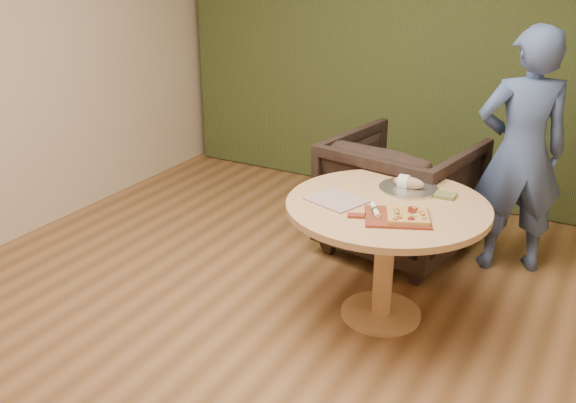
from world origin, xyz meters
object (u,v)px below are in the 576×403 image
(serving_tray, at_px, (408,188))
(person_standing, at_px, (521,153))
(pizza_paddle, at_px, (395,217))
(flatbread_pizza, at_px, (408,215))
(pedestal_table, at_px, (386,225))
(cutlery_roll, at_px, (375,210))
(armchair, at_px, (402,189))
(bread_roll, at_px, (407,182))

(serving_tray, distance_m, person_standing, 0.93)
(pizza_paddle, height_order, flatbread_pizza, flatbread_pizza)
(pedestal_table, relative_size, cutlery_roll, 6.52)
(flatbread_pizza, bearing_deg, armchair, 110.41)
(pizza_paddle, xyz_separation_m, flatbread_pizza, (0.06, 0.01, 0.02))
(flatbread_pizza, height_order, bread_roll, bread_roll)
(pizza_paddle, bearing_deg, serving_tray, 77.10)
(cutlery_roll, relative_size, person_standing, 0.11)
(pedestal_table, xyz_separation_m, cutlery_roll, (-0.00, -0.20, 0.17))
(armchair, bearing_deg, bread_roll, 120.71)
(cutlery_roll, xyz_separation_m, serving_tray, (0.03, 0.46, -0.02))
(pedestal_table, xyz_separation_m, bread_roll, (0.02, 0.26, 0.18))
(flatbread_pizza, distance_m, person_standing, 1.27)
(flatbread_pizza, xyz_separation_m, armchair, (-0.41, 1.10, -0.30))
(pizza_paddle, relative_size, cutlery_roll, 2.63)
(pizza_paddle, distance_m, armchair, 1.19)
(bread_roll, xyz_separation_m, armchair, (-0.25, 0.66, -0.31))
(armchair, distance_m, person_standing, 0.85)
(cutlery_roll, bearing_deg, person_standing, 34.69)
(pedestal_table, bearing_deg, bread_roll, 85.19)
(pedestal_table, bearing_deg, pizza_paddle, -58.49)
(pedestal_table, height_order, pizza_paddle, pizza_paddle)
(pizza_paddle, xyz_separation_m, person_standing, (0.42, 1.23, 0.08))
(pizza_paddle, height_order, cutlery_roll, cutlery_roll)
(pizza_paddle, bearing_deg, cutlery_roll, 161.81)
(pedestal_table, relative_size, flatbread_pizza, 4.06)
(pizza_paddle, bearing_deg, armchair, 83.84)
(serving_tray, relative_size, person_standing, 0.21)
(cutlery_roll, height_order, person_standing, person_standing)
(pedestal_table, xyz_separation_m, person_standing, (0.53, 1.04, 0.23))
(pedestal_table, bearing_deg, serving_tray, 83.28)
(pedestal_table, height_order, armchair, armchair)
(serving_tray, xyz_separation_m, bread_roll, (-0.01, 0.00, 0.04))
(serving_tray, bearing_deg, pizza_paddle, -79.49)
(pedestal_table, distance_m, serving_tray, 0.30)
(pedestal_table, bearing_deg, flatbread_pizza, -44.53)
(flatbread_pizza, bearing_deg, pizza_paddle, -170.20)
(pedestal_table, relative_size, bread_roll, 6.08)
(flatbread_pizza, bearing_deg, bread_roll, 109.62)
(cutlery_roll, height_order, bread_roll, bread_roll)
(serving_tray, xyz_separation_m, person_standing, (0.50, 0.78, 0.08))
(pedestal_table, distance_m, flatbread_pizza, 0.30)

